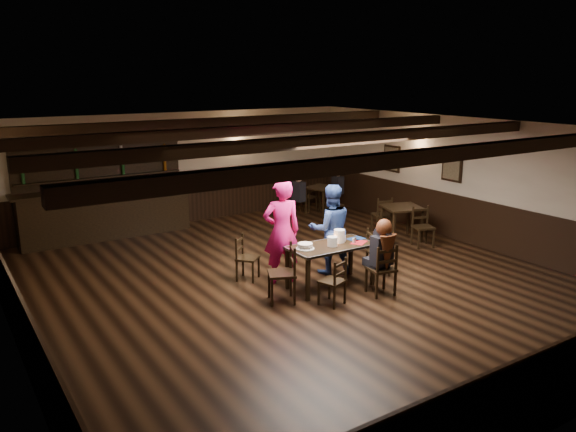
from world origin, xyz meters
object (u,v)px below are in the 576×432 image
dining_table (331,250)px  chair_near_left (336,278)px  chair_near_right (384,266)px  bar_counter (105,205)px  man_blue (330,229)px  cake (305,246)px  woman_pink (282,232)px

dining_table → chair_near_left: bearing=-121.6°
chair_near_right → chair_near_left: bearing=173.3°
bar_counter → man_blue: bearing=-58.9°
cake → bar_counter: 5.50m
man_blue → bar_counter: 5.41m
chair_near_left → bar_counter: 6.23m
chair_near_right → cake: bearing=138.8°
dining_table → man_blue: man_blue is taller
dining_table → chair_near_right: size_ratio=1.69×
dining_table → cake: (-0.49, 0.06, 0.13)m
cake → bar_counter: size_ratio=0.08×
chair_near_left → woman_pink: (-0.15, 1.36, 0.46)m
man_blue → bar_counter: size_ratio=0.43×
dining_table → man_blue: (0.44, 0.60, 0.17)m
bar_counter → dining_table: bearing=-65.7°
man_blue → woman_pink: bearing=17.2°
dining_table → chair_near_right: 0.94m
dining_table → chair_near_left: (-0.42, -0.69, -0.21)m
chair_near_left → man_blue: man_blue is taller
chair_near_left → man_blue: (0.86, 1.28, 0.37)m
bar_counter → woman_pink: bearing=-68.6°
dining_table → chair_near_left: size_ratio=1.92×
man_blue → chair_near_right: bearing=113.6°
chair_near_left → dining_table: bearing=58.4°
woman_pink → cake: 0.63m
dining_table → man_blue: bearing=53.8°
dining_table → chair_near_right: bearing=-58.6°
chair_near_left → cake: 0.83m
cake → bar_counter: (-1.86, 5.17, -0.07)m
chair_near_left → cake: (-0.07, 0.75, 0.34)m
chair_near_left → chair_near_right: bearing=-6.7°
chair_near_right → man_blue: (-0.05, 1.39, 0.31)m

